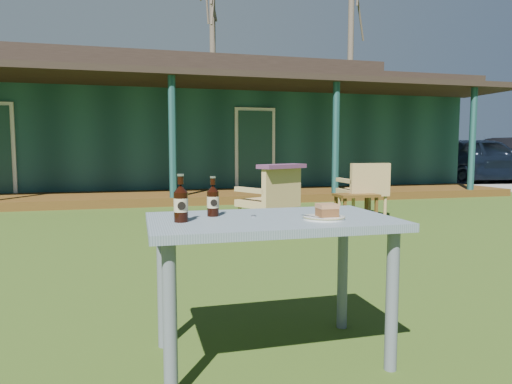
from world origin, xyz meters
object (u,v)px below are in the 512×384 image
object	(u,v)px
cake_slice	(327,210)
side_table	(356,198)
armchair_left	(272,197)
cola_bottle_far	(181,203)
armchair_right	(365,187)
cafe_table	(271,238)
plate	(324,218)
car_near	(481,160)
cola_bottle_near	(213,200)

from	to	relation	value
cake_slice	side_table	world-z (taller)	cake_slice
side_table	armchair_left	bearing A→B (deg)	-155.37
armchair_left	side_table	xyz separation A→B (m)	(1.50, 0.69, -0.12)
cola_bottle_far	armchair_right	xyz separation A→B (m)	(3.18, 4.21, -0.33)
cafe_table	plate	size ratio (longest dim) A/B	5.88
car_near	side_table	distance (m)	9.23
car_near	cola_bottle_far	world-z (taller)	car_near
car_near	plate	distance (m)	13.64
armchair_left	side_table	world-z (taller)	armchair_left
car_near	plate	world-z (taller)	car_near
plate	side_table	size ratio (longest dim) A/B	0.34
cafe_table	plate	bearing A→B (deg)	-26.39
car_near	cake_slice	distance (m)	13.63
cola_bottle_far	armchair_right	world-z (taller)	cola_bottle_far
side_table	car_near	bearing A→B (deg)	39.02
car_near	armchair_left	distance (m)	10.83
plate	cola_bottle_near	distance (m)	0.56
cola_bottle_far	armchair_left	distance (m)	3.60
cola_bottle_near	armchair_right	world-z (taller)	cola_bottle_near
plate	side_table	bearing A→B (deg)	61.11
side_table	cola_bottle_near	bearing A→B (deg)	-125.66
car_near	cafe_table	distance (m)	13.72
cake_slice	armchair_left	distance (m)	3.47
car_near	side_table	size ratio (longest dim) A/B	7.04
cafe_table	cake_slice	bearing A→B (deg)	-25.75
car_near	cola_bottle_near	size ratio (longest dim) A/B	20.85
cola_bottle_near	armchair_left	bearing A→B (deg)	68.31
cola_bottle_near	side_table	bearing A→B (deg)	54.34
car_near	armchair_left	xyz separation A→B (m)	(-8.66, -6.49, -0.26)
cola_bottle_far	side_table	world-z (taller)	cola_bottle_far
cola_bottle_near	cola_bottle_far	distance (m)	0.23
cafe_table	cola_bottle_near	size ratio (longest dim) A/B	5.92
side_table	plate	bearing A→B (deg)	-118.89
plate	armchair_right	bearing A→B (deg)	59.77
plate	armchair_left	xyz separation A→B (m)	(0.75, 3.38, -0.26)
plate	cola_bottle_near	size ratio (longest dim) A/B	1.01
cola_bottle_far	armchair_right	bearing A→B (deg)	52.89
cola_bottle_far	armchair_left	xyz separation A→B (m)	(1.42, 3.29, -0.35)
cola_bottle_near	plate	bearing A→B (deg)	-25.11
cake_slice	armchair_right	xyz separation A→B (m)	(2.49, 4.31, -0.29)
car_near	side_table	bearing A→B (deg)	134.55
armchair_left	cola_bottle_far	bearing A→B (deg)	-113.42
armchair_left	cola_bottle_near	bearing A→B (deg)	-111.69
cafe_table	cola_bottle_far	distance (m)	0.48
cake_slice	cola_bottle_far	xyz separation A→B (m)	(-0.69, 0.10, 0.04)
cake_slice	armchair_left	world-z (taller)	armchair_left
plate	cake_slice	bearing A→B (deg)	-14.14
car_near	cake_slice	xyz separation A→B (m)	(-9.40, -9.88, 0.05)
cafe_table	armchair_right	bearing A→B (deg)	56.80
cafe_table	side_table	bearing A→B (deg)	57.92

